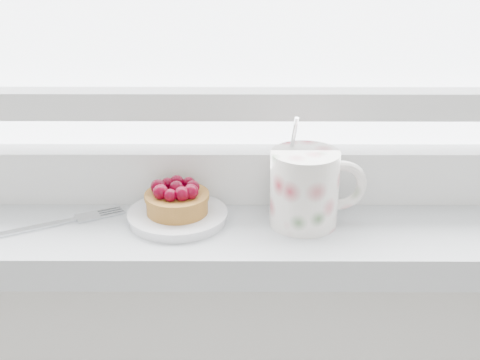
{
  "coord_description": "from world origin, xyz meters",
  "views": [
    {
      "loc": [
        0.02,
        1.16,
        1.31
      ],
      "look_at": [
        0.01,
        1.88,
        1.0
      ],
      "focal_mm": 50.0,
      "sensor_mm": 36.0,
      "label": 1
    }
  ],
  "objects_px": {
    "fork": "(48,225)",
    "saucer": "(178,216)",
    "raspberry_tart": "(177,198)",
    "floral_mug": "(307,187)"
  },
  "relations": [
    {
      "from": "saucer",
      "to": "fork",
      "type": "distance_m",
      "value": 0.16
    },
    {
      "from": "raspberry_tart",
      "to": "floral_mug",
      "type": "relative_size",
      "value": 0.59
    },
    {
      "from": "fork",
      "to": "saucer",
      "type": "bearing_deg",
      "value": 5.95
    },
    {
      "from": "raspberry_tart",
      "to": "fork",
      "type": "height_order",
      "value": "raspberry_tart"
    },
    {
      "from": "saucer",
      "to": "floral_mug",
      "type": "height_order",
      "value": "floral_mug"
    },
    {
      "from": "saucer",
      "to": "floral_mug",
      "type": "distance_m",
      "value": 0.16
    },
    {
      "from": "floral_mug",
      "to": "fork",
      "type": "height_order",
      "value": "floral_mug"
    },
    {
      "from": "floral_mug",
      "to": "saucer",
      "type": "bearing_deg",
      "value": 177.83
    },
    {
      "from": "raspberry_tart",
      "to": "fork",
      "type": "xyz_separation_m",
      "value": [
        -0.16,
        -0.02,
        -0.03
      ]
    },
    {
      "from": "saucer",
      "to": "fork",
      "type": "xyz_separation_m",
      "value": [
        -0.16,
        -0.02,
        -0.0
      ]
    }
  ]
}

